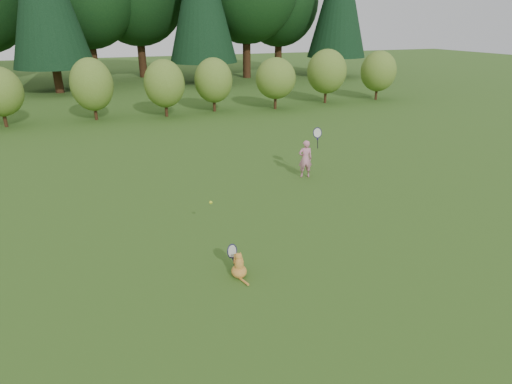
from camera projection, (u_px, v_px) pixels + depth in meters
name	position (u px, v px, depth m)	size (l,w,h in m)	color
ground	(261.00, 239.00, 8.75)	(100.00, 100.00, 0.00)	#224A14
shrub_row	(156.00, 86.00, 19.48)	(28.00, 3.00, 2.80)	#557022
child	(306.00, 158.00, 12.01)	(0.63, 0.41, 1.60)	pink
cat	(239.00, 264.00, 7.39)	(0.38, 0.64, 0.63)	#C47325
tennis_ball	(211.00, 202.00, 8.74)	(0.07, 0.07, 0.07)	#C6D318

